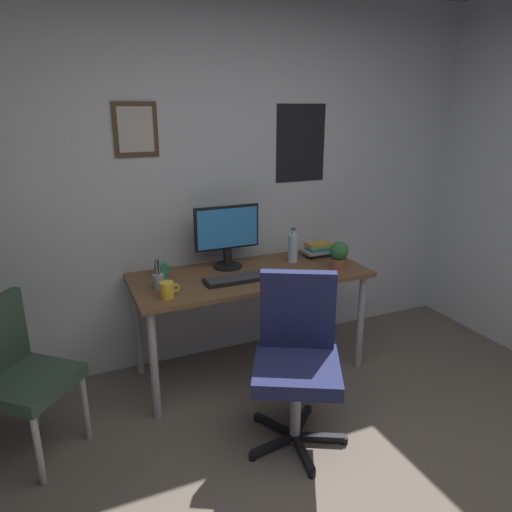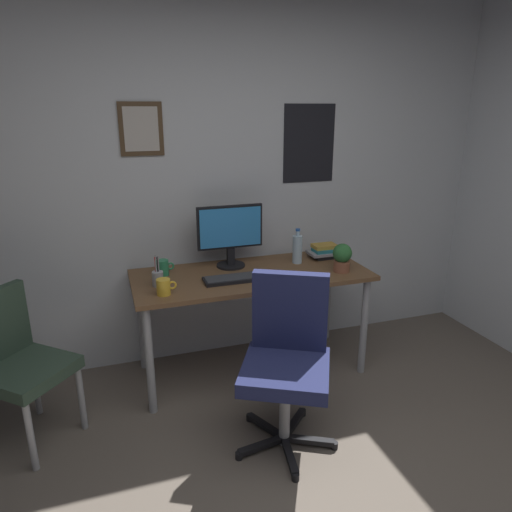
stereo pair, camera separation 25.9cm
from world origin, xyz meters
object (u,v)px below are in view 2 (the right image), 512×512
Objects in this scene: coffee_mug_near at (163,268)px; potted_plant at (342,257)px; water_bottle at (297,249)px; side_chair at (16,359)px; book_stack_left at (324,251)px; keyboard at (236,278)px; coffee_mug_far at (164,287)px; computer_mouse at (280,273)px; pen_cup at (158,278)px; monitor at (230,233)px; office_chair at (287,353)px.

potted_plant is at bearing -14.80° from coffee_mug_near.
side_chair is at bearing -168.16° from water_bottle.
book_stack_left is (0.02, 0.32, -0.06)m from potted_plant.
book_stack_left reaches higher than keyboard.
water_bottle reaches higher than coffee_mug_far.
book_stack_left is at bearing 0.52° from coffee_mug_near.
pen_cup reaches higher than computer_mouse.
monitor is 0.45m from computer_mouse.
coffee_mug_near is 1.19m from book_stack_left.
computer_mouse is 0.80m from pen_cup.
office_chair is at bearing -17.83° from side_chair.
keyboard is 2.02× the size of book_stack_left.
potted_plant is at bearing -51.10° from water_bottle.
monitor is at bearing 18.82° from side_chair.
office_chair is 2.21× the size of keyboard.
keyboard is at bearing 177.14° from computer_mouse.
office_chair reaches higher than potted_plant.
coffee_mug_far is at bearing -168.30° from keyboard.
coffee_mug_far is at bearing -162.96° from water_bottle.
keyboard is at bearing -29.63° from coffee_mug_near.
coffee_mug_far is (-0.58, 0.53, 0.26)m from office_chair.
monitor is 0.78m from potted_plant.
water_bottle is 2.08× the size of coffee_mug_far.
keyboard is 2.15× the size of pen_cup.
computer_mouse is (0.19, 0.61, 0.23)m from office_chair.
coffee_mug_near reaches higher than book_stack_left.
pen_cup is at bearing -170.78° from book_stack_left.
office_chair is 4.75× the size of pen_cup.
water_bottle is at bearing 21.72° from keyboard.
water_bottle is at bearing 8.43° from pen_cup.
side_chair is 1.63m from computer_mouse.
monitor is 3.87× the size of coffee_mug_near.
book_stack_left is (1.23, 0.36, -0.00)m from coffee_mug_far.
office_chair is 1.06m from coffee_mug_near.
coffee_mug_far is at bearing -178.19° from potted_plant.
monitor is (-0.06, 0.91, 0.45)m from office_chair.
keyboard is 0.49m from coffee_mug_far.
side_chair is at bearing -174.26° from computer_mouse.
side_chair is 7.22× the size of coffee_mug_far.
monitor is 0.61m from pen_cup.
side_chair is 1.90× the size of monitor.
side_chair is 2.12m from book_stack_left.
pen_cup is (-1.01, -0.15, -0.05)m from water_bottle.
office_chair reaches higher than coffee_mug_near.
monitor is 2.36× the size of potted_plant.
office_chair is 0.68m from keyboard.
pen_cup is (-0.79, 0.07, 0.04)m from computer_mouse.
pen_cup reaches higher than coffee_mug_far.
water_bottle is at bearing -2.54° from coffee_mug_near.
water_bottle is (0.52, 0.21, 0.09)m from keyboard.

